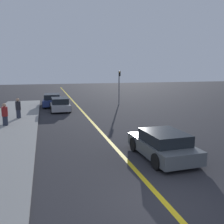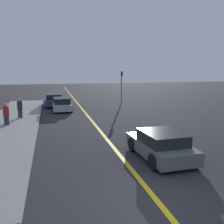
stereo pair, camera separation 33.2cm
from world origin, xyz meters
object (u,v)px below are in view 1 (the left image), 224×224
(car_ahead_center, at_px, (60,105))
(traffic_light, at_px, (119,84))
(pedestrian_near_curb, at_px, (5,114))
(pedestrian_mid_group, at_px, (18,108))
(car_near_right_lane, at_px, (163,145))
(car_far_distant, at_px, (52,100))

(car_ahead_center, distance_m, traffic_light, 7.62)
(car_ahead_center, distance_m, pedestrian_near_curb, 7.14)
(pedestrian_mid_group, bearing_deg, pedestrian_near_curb, -104.72)
(pedestrian_near_curb, xyz_separation_m, pedestrian_mid_group, (0.65, 2.48, 0.02))
(car_ahead_center, relative_size, traffic_light, 1.06)
(car_near_right_lane, bearing_deg, traffic_light, 77.59)
(pedestrian_near_curb, relative_size, traffic_light, 0.42)
(pedestrian_near_curb, bearing_deg, car_ahead_center, 54.82)
(car_ahead_center, xyz_separation_m, pedestrian_mid_group, (-3.46, -3.35, 0.30))
(car_near_right_lane, xyz_separation_m, pedestrian_mid_group, (-7.18, 10.89, 0.30))
(car_ahead_center, bearing_deg, pedestrian_mid_group, -136.37)
(car_ahead_center, height_order, pedestrian_near_curb, pedestrian_near_curb)
(pedestrian_near_curb, relative_size, pedestrian_mid_group, 0.98)
(car_ahead_center, height_order, traffic_light, traffic_light)
(pedestrian_near_curb, bearing_deg, pedestrian_mid_group, 75.28)
(car_far_distant, height_order, pedestrian_near_curb, pedestrian_near_curb)
(car_far_distant, height_order, pedestrian_mid_group, pedestrian_mid_group)
(pedestrian_mid_group, bearing_deg, traffic_light, 31.31)
(car_ahead_center, xyz_separation_m, traffic_light, (6.83, 2.91, 1.70))
(traffic_light, bearing_deg, car_near_right_lane, -100.28)
(car_far_distant, xyz_separation_m, traffic_light, (7.43, -0.47, 1.66))
(car_far_distant, bearing_deg, pedestrian_mid_group, -109.62)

